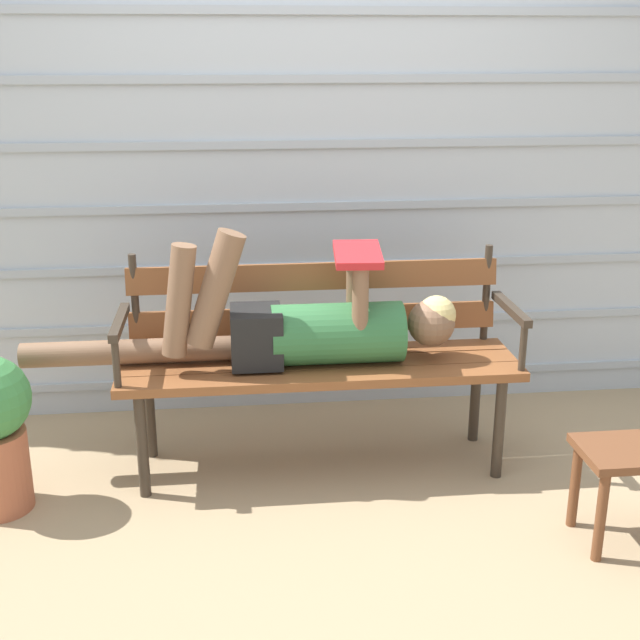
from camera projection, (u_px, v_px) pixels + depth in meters
name	position (u px, v px, depth m)	size (l,w,h in m)	color
ground_plane	(324.00, 482.00, 3.34)	(12.00, 12.00, 0.00)	tan
house_siding	(304.00, 143.00, 3.71)	(4.58, 0.08, 2.50)	#B2BCC6
park_bench	(318.00, 347.00, 3.37)	(1.60, 0.44, 0.88)	brown
reclining_person	(301.00, 326.00, 3.27)	(1.72, 0.26, 0.57)	#33703D
footstool	(633.00, 468.00, 2.87)	(0.38, 0.27, 0.36)	brown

